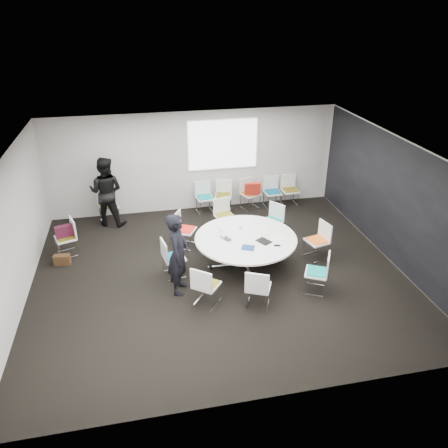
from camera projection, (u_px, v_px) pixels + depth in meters
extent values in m
cube|color=black|center=(219.00, 274.00, 9.68)|extent=(8.00, 7.00, 0.04)
cube|color=white|center=(218.00, 150.00, 8.39)|extent=(8.00, 7.00, 0.04)
cube|color=#AFAAA5|center=(194.00, 162.00, 12.10)|extent=(8.00, 0.04, 2.80)
cube|color=#AFAAA5|center=(268.00, 328.00, 5.97)|extent=(8.00, 0.04, 2.80)
cube|color=#AFAAA5|center=(12.00, 235.00, 8.31)|extent=(0.04, 7.00, 2.80)
cube|color=#AFAAA5|center=(395.00, 200.00, 9.76)|extent=(0.04, 7.00, 2.80)
cube|color=black|center=(393.00, 200.00, 9.75)|extent=(0.01, 6.94, 2.74)
cube|color=silver|center=(245.00, 264.00, 9.93)|extent=(0.90, 0.90, 0.08)
cylinder|color=silver|center=(245.00, 252.00, 9.78)|extent=(0.10, 0.10, 0.65)
cylinder|color=white|center=(246.00, 238.00, 9.63)|extent=(2.25, 2.25, 0.04)
cube|color=white|center=(223.00, 145.00, 11.99)|extent=(1.90, 0.03, 1.35)
cube|color=silver|center=(316.00, 250.00, 10.16)|extent=(0.51, 0.51, 0.42)
cube|color=white|center=(317.00, 241.00, 10.05)|extent=(0.54, 0.55, 0.04)
cube|color=orange|center=(317.00, 240.00, 10.04)|extent=(0.47, 0.48, 0.03)
cube|color=white|center=(325.00, 231.00, 10.03)|extent=(0.15, 0.46, 0.42)
cube|color=silver|center=(271.00, 230.00, 11.04)|extent=(0.59, 0.59, 0.42)
cube|color=white|center=(272.00, 222.00, 10.93)|extent=(0.63, 0.63, 0.04)
cube|color=#0B817E|center=(272.00, 221.00, 10.92)|extent=(0.54, 0.55, 0.03)
cube|color=white|center=(277.00, 211.00, 10.97)|extent=(0.31, 0.39, 0.42)
cube|color=silver|center=(225.00, 225.00, 11.30)|extent=(0.51, 0.51, 0.42)
cube|color=white|center=(225.00, 217.00, 11.19)|extent=(0.56, 0.54, 0.04)
cube|color=olive|center=(225.00, 216.00, 11.18)|extent=(0.48, 0.47, 0.03)
cube|color=white|center=(221.00, 205.00, 11.26)|extent=(0.45, 0.15, 0.42)
cube|color=silver|center=(186.00, 239.00, 10.64)|extent=(0.57, 0.57, 0.42)
cube|color=white|center=(185.00, 230.00, 10.53)|extent=(0.61, 0.61, 0.04)
cube|color=red|center=(185.00, 229.00, 10.52)|extent=(0.52, 0.53, 0.03)
cube|color=white|center=(177.00, 221.00, 10.48)|extent=(0.25, 0.42, 0.42)
cube|color=silver|center=(175.00, 267.00, 9.52)|extent=(0.49, 0.49, 0.42)
cube|color=white|center=(174.00, 258.00, 9.42)|extent=(0.52, 0.54, 0.04)
cube|color=#085B81|center=(174.00, 256.00, 9.40)|extent=(0.45, 0.46, 0.03)
cube|color=white|center=(164.00, 250.00, 9.24)|extent=(0.12, 0.46, 0.42)
cube|color=silver|center=(207.00, 294.00, 8.62)|extent=(0.59, 0.59, 0.42)
cube|color=white|center=(207.00, 285.00, 8.51)|extent=(0.63, 0.63, 0.04)
cube|color=#6E6816|center=(206.00, 284.00, 8.50)|extent=(0.55, 0.55, 0.03)
cube|color=white|center=(201.00, 281.00, 8.24)|extent=(0.39, 0.31, 0.42)
cube|color=silver|center=(258.00, 297.00, 8.56)|extent=(0.56, 0.56, 0.42)
cube|color=white|center=(258.00, 287.00, 8.45)|extent=(0.60, 0.59, 0.04)
cube|color=red|center=(258.00, 286.00, 8.44)|extent=(0.52, 0.51, 0.03)
cube|color=white|center=(257.00, 283.00, 8.16)|extent=(0.43, 0.22, 0.42)
cube|color=silver|center=(315.00, 282.00, 9.00)|extent=(0.57, 0.57, 0.42)
cube|color=white|center=(316.00, 273.00, 8.90)|extent=(0.60, 0.61, 0.04)
cube|color=#0A827A|center=(316.00, 271.00, 8.88)|extent=(0.52, 0.53, 0.03)
cube|color=white|center=(328.00, 265.00, 8.74)|extent=(0.25, 0.42, 0.42)
cube|color=silver|center=(205.00, 205.00, 12.35)|extent=(0.47, 0.47, 0.42)
cube|color=white|center=(205.00, 198.00, 12.25)|extent=(0.51, 0.50, 0.04)
cube|color=#088882|center=(205.00, 197.00, 12.23)|extent=(0.45, 0.43, 0.03)
cube|color=white|center=(203.00, 188.00, 12.32)|extent=(0.46, 0.10, 0.42)
cube|color=silver|center=(223.00, 204.00, 12.46)|extent=(0.52, 0.52, 0.42)
cube|color=white|center=(223.00, 196.00, 12.35)|extent=(0.56, 0.55, 0.04)
cube|color=#696213|center=(223.00, 195.00, 12.34)|extent=(0.49, 0.47, 0.03)
cube|color=white|center=(224.00, 186.00, 12.43)|extent=(0.45, 0.16, 0.42)
cube|color=silver|center=(250.00, 201.00, 12.60)|extent=(0.55, 0.55, 0.42)
cube|color=white|center=(250.00, 194.00, 12.49)|extent=(0.59, 0.58, 0.04)
cube|color=orange|center=(250.00, 193.00, 12.48)|extent=(0.51, 0.50, 0.03)
cube|color=white|center=(246.00, 184.00, 12.54)|extent=(0.44, 0.21, 0.42)
cube|color=silver|center=(272.00, 200.00, 12.69)|extent=(0.43, 0.43, 0.42)
cube|color=white|center=(273.00, 193.00, 12.59)|extent=(0.47, 0.46, 0.04)
cube|color=#0B5978|center=(273.00, 192.00, 12.57)|extent=(0.41, 0.39, 0.03)
cube|color=white|center=(271.00, 183.00, 12.66)|extent=(0.46, 0.05, 0.42)
cube|color=silver|center=(290.00, 198.00, 12.82)|extent=(0.43, 0.43, 0.42)
cube|color=white|center=(290.00, 191.00, 12.71)|extent=(0.48, 0.46, 0.04)
cube|color=brown|center=(290.00, 190.00, 12.70)|extent=(0.41, 0.39, 0.03)
cube|color=white|center=(288.00, 181.00, 12.79)|extent=(0.46, 0.05, 0.42)
cube|color=silver|center=(67.00, 246.00, 10.30)|extent=(0.53, 0.53, 0.42)
cube|color=white|center=(66.00, 238.00, 10.19)|extent=(0.57, 0.58, 0.04)
cube|color=brown|center=(65.00, 237.00, 10.18)|extent=(0.49, 0.50, 0.03)
cube|color=white|center=(73.00, 227.00, 10.18)|extent=(0.18, 0.45, 0.42)
cube|color=silver|center=(110.00, 214.00, 11.85)|extent=(0.54, 0.54, 0.42)
cube|color=white|center=(109.00, 206.00, 11.75)|extent=(0.58, 0.57, 0.04)
cube|color=olive|center=(108.00, 205.00, 11.73)|extent=(0.50, 0.49, 0.03)
cube|color=white|center=(105.00, 196.00, 11.80)|extent=(0.45, 0.19, 0.42)
imported|color=black|center=(178.00, 254.00, 8.71)|extent=(0.59, 0.73, 1.75)
imported|color=black|center=(106.00, 192.00, 11.39)|extent=(1.09, 0.96, 1.87)
imported|color=#333338|center=(227.00, 238.00, 9.58)|extent=(0.31, 0.35, 0.02)
cube|color=silver|center=(221.00, 231.00, 9.60)|extent=(0.10, 0.29, 0.22)
cube|color=black|center=(264.00, 241.00, 9.45)|extent=(0.34, 0.37, 0.02)
cube|color=navy|center=(248.00, 248.00, 9.20)|extent=(0.32, 0.29, 0.03)
cube|color=white|center=(264.00, 230.00, 9.91)|extent=(0.37, 0.35, 0.00)
cube|color=white|center=(276.00, 238.00, 9.60)|extent=(0.34, 0.27, 0.00)
cylinder|color=white|center=(241.00, 227.00, 9.95)|extent=(0.08, 0.08, 0.09)
cube|color=black|center=(277.00, 245.00, 9.29)|extent=(0.15, 0.10, 0.01)
cube|color=#491327|center=(64.00, 231.00, 10.11)|extent=(0.42, 0.25, 0.28)
cube|color=#402714|center=(62.00, 260.00, 9.94)|extent=(0.37, 0.20, 0.24)
cube|color=#AA2215|center=(253.00, 188.00, 12.19)|extent=(0.46, 0.22, 0.36)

